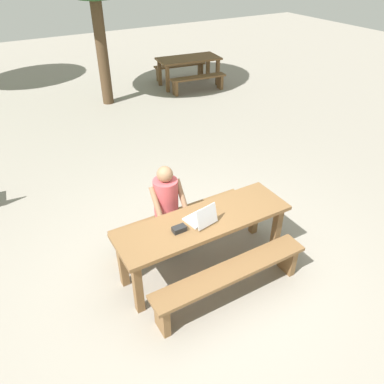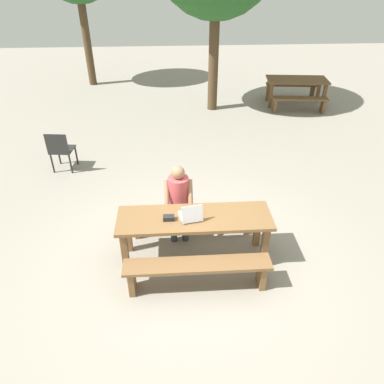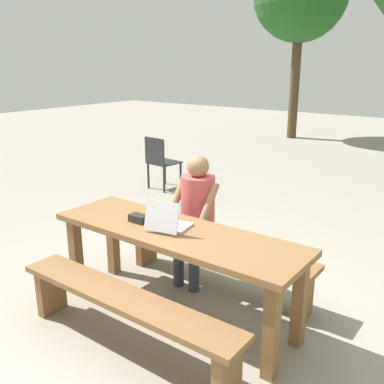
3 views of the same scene
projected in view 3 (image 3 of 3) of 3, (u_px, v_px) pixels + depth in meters
ground_plane at (176, 314)px, 3.66m from camera, size 30.00×30.00×0.00m
picnic_table_front at (175, 244)px, 3.48m from camera, size 2.15×0.65×0.76m
bench_near at (124, 309)px, 3.11m from camera, size 1.94×0.30×0.45m
bench_far at (216, 253)px, 4.02m from camera, size 1.94×0.30×0.45m
laptop at (168, 222)px, 3.44m from camera, size 0.34×0.35×0.25m
small_pouch at (138, 218)px, 3.61m from camera, size 0.15×0.09×0.06m
person_seated at (196, 210)px, 4.00m from camera, size 0.42×0.41×1.24m
plastic_chair at (161, 161)px, 7.12m from camera, size 0.49×0.49×0.87m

